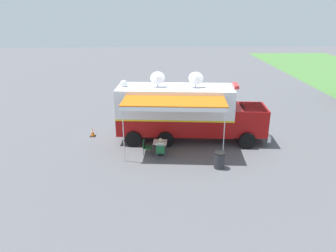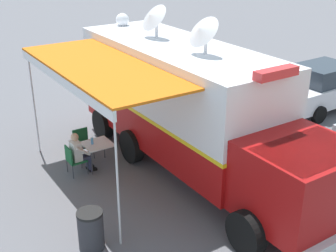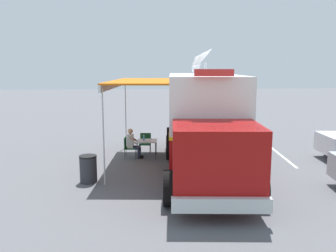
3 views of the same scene
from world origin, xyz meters
The scene contains 11 objects.
ground_plane centered at (0.00, 0.00, 0.00)m, with size 100.00×100.00×0.00m, color #5B5B60.
lot_stripe centered at (-3.71, -1.28, 0.00)m, with size 0.12×4.80×0.01m, color silver.
command_truck centered at (0.10, 0.74, 1.95)m, with size 5.34×9.66×4.53m.
folding_table centered at (2.14, -0.99, 0.67)m, with size 0.87×0.87×0.73m.
water_bottle centered at (2.27, -1.06, 0.83)m, with size 0.07×0.07×0.22m.
folding_chair_at_table centered at (2.94, -0.99, 0.51)m, with size 0.52×0.52×0.87m.
folding_chair_beside_table centered at (2.20, -1.84, 0.51)m, with size 0.52×0.52×0.87m.
seated_responder centered at (2.75, -0.97, 0.65)m, with size 0.69×0.58×1.25m.
trash_bin centered at (4.13, 2.15, 0.46)m, with size 0.57×0.57×0.91m.
traffic_cone centered at (-0.75, -5.45, 0.28)m, with size 0.36×0.36×0.58m.
car_behind_truck centered at (-7.05, 0.24, 0.88)m, with size 4.31×2.23×1.76m.
Camera 2 is at (7.74, 9.45, 6.38)m, focal length 48.03 mm.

